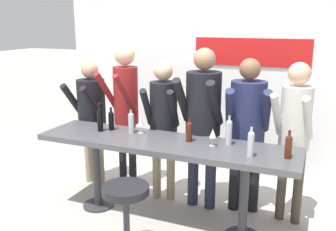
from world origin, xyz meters
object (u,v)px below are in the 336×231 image
(person_center_right, at_px, (247,120))
(wine_bottle_2, at_px, (111,120))
(wine_bottle_6, at_px, (229,131))
(tasting_table, at_px, (164,152))
(wine_glass_0, at_px, (141,122))
(person_center, at_px, (203,112))
(wine_bottle_0, at_px, (189,131))
(person_center_left, at_px, (163,115))
(wine_bottle_3, at_px, (251,143))
(wine_bottle_5, at_px, (100,119))
(person_right, at_px, (295,125))
(bar_stool, at_px, (126,209))
(person_far_left, at_px, (91,110))
(person_left, at_px, (125,100))
(wine_bottle_4, at_px, (289,146))
(wine_bottle_1, at_px, (131,122))
(wine_glass_1, at_px, (213,134))

(person_center_right, xyz_separation_m, wine_bottle_2, (-1.46, -0.44, -0.04))
(wine_bottle_6, bearing_deg, tasting_table, -168.27)
(wine_bottle_2, distance_m, wine_glass_0, 0.37)
(person_center, height_order, wine_bottle_0, person_center)
(person_center_left, relative_size, wine_bottle_0, 6.61)
(person_center_left, xyz_separation_m, wine_bottle_3, (1.14, -0.61, 0.00))
(wine_bottle_5, bearing_deg, person_right, 13.02)
(bar_stool, height_order, wine_bottle_5, wine_bottle_5)
(person_far_left, xyz_separation_m, person_left, (0.50, 0.01, 0.17))
(wine_bottle_4, bearing_deg, person_left, 163.87)
(wine_bottle_0, bearing_deg, person_left, 154.99)
(bar_stool, bearing_deg, wine_bottle_2, 127.35)
(wine_bottle_0, bearing_deg, person_center_right, 44.65)
(tasting_table, xyz_separation_m, wine_bottle_0, (0.25, 0.08, 0.24))
(person_center, bearing_deg, wine_bottle_0, -90.92)
(tasting_table, relative_size, person_center, 1.49)
(person_center_left, relative_size, person_right, 0.97)
(person_right, relative_size, wine_bottle_1, 6.12)
(person_center_left, bearing_deg, wine_glass_1, -40.44)
(wine_bottle_4, bearing_deg, person_center, 152.66)
(wine_glass_1, bearing_deg, person_center_right, 66.16)
(person_left, height_order, wine_glass_1, person_left)
(bar_stool, xyz_separation_m, wine_bottle_4, (1.31, 0.68, 0.57))
(wine_glass_0, relative_size, wine_glass_1, 1.00)
(person_right, xyz_separation_m, wine_bottle_6, (-0.60, -0.39, -0.03))
(wine_bottle_3, xyz_separation_m, wine_bottle_6, (-0.27, 0.26, 0.01))
(person_center, xyz_separation_m, wine_bottle_4, (0.98, -0.50, -0.11))
(person_far_left, height_order, wine_bottle_3, person_far_left)
(person_left, xyz_separation_m, person_center_right, (1.51, 0.02, -0.10))
(wine_bottle_4, bearing_deg, person_center_left, 160.69)
(tasting_table, distance_m, wine_bottle_4, 1.26)
(tasting_table, relative_size, person_right, 1.59)
(person_left, relative_size, wine_glass_0, 10.49)
(wine_bottle_5, xyz_separation_m, wine_glass_1, (1.32, -0.00, -0.02))
(wine_bottle_4, relative_size, wine_bottle_6, 0.80)
(person_far_left, relative_size, person_center_left, 0.97)
(wine_bottle_5, bearing_deg, wine_glass_1, -0.08)
(wine_glass_0, bearing_deg, wine_bottle_3, -12.58)
(wine_bottle_6, bearing_deg, wine_bottle_3, -44.25)
(person_center, bearing_deg, wine_bottle_1, -151.58)
(wine_bottle_0, relative_size, wine_bottle_5, 0.78)
(wine_bottle_5, bearing_deg, person_center_left, 37.00)
(tasting_table, bearing_deg, wine_bottle_4, -1.16)
(tasting_table, distance_m, wine_glass_0, 0.46)
(person_center_right, distance_m, wine_bottle_5, 1.64)
(wine_bottle_5, height_order, wine_glass_0, wine_bottle_5)
(person_center_left, relative_size, person_center_right, 0.96)
(person_center, bearing_deg, bar_stool, -104.06)
(wine_bottle_4, bearing_deg, tasting_table, 178.84)
(person_right, height_order, wine_bottle_4, person_right)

